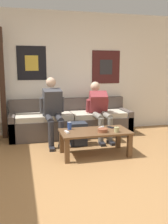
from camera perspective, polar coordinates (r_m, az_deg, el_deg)
ground_plane at (r=3.19m, az=3.55°, el=-16.01°), size 18.00×18.00×0.00m
wall_back at (r=5.42m, az=-4.90°, el=8.80°), size 10.00×0.07×2.55m
couch at (r=5.21m, az=-2.98°, el=-2.42°), size 2.48×0.73×0.75m
coffee_table at (r=4.04m, az=2.50°, el=-5.25°), size 1.12×0.59×0.40m
person_seated_adult at (r=4.70m, az=-7.13°, el=0.89°), size 0.47×0.89×1.22m
person_seated_teen at (r=4.96m, az=3.51°, el=0.99°), size 0.47×0.98×1.11m
backpack at (r=4.57m, az=-1.32°, el=-5.13°), size 0.31×0.29×0.42m
ceramic_bowl at (r=3.94m, az=4.28°, el=-4.12°), size 0.17×0.17×0.06m
pillar_candle at (r=3.96m, az=7.45°, el=-4.02°), size 0.08×0.08×0.09m
drink_can_blue at (r=4.09m, az=-3.33°, el=-3.16°), size 0.07×0.07×0.12m
game_controller_near_left at (r=4.19m, az=3.97°, el=-3.55°), size 0.13×0.12×0.03m
game_controller_near_right at (r=3.92m, az=-3.96°, el=-4.53°), size 0.06×0.15×0.03m
cell_phone at (r=4.25m, az=6.11°, el=-3.48°), size 0.11×0.15×0.01m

